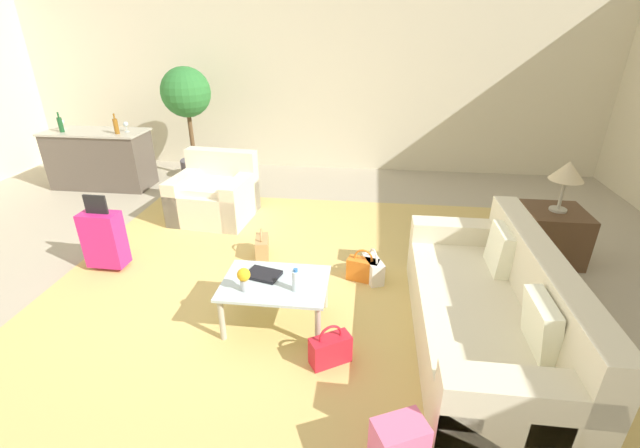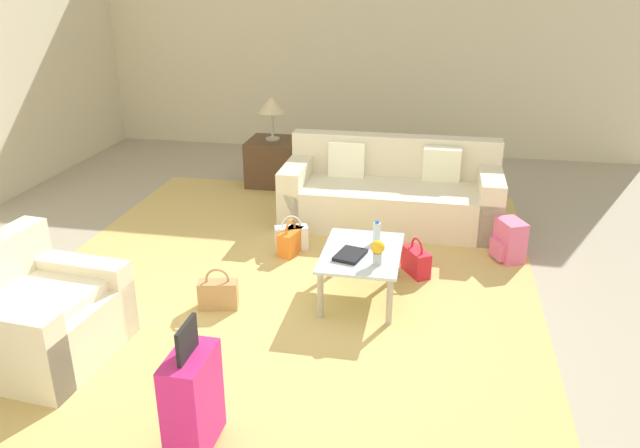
# 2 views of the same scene
# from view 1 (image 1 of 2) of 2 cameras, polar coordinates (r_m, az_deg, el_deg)

# --- Properties ---
(ground_plane) EXTENTS (12.00, 12.00, 0.00)m
(ground_plane) POSITION_cam_1_polar(r_m,az_deg,el_deg) (4.43, -9.50, -8.37)
(ground_plane) COLOR #A89E89
(wall_back) EXTENTS (10.24, 0.12, 3.10)m
(wall_back) POSITION_cam_1_polar(r_m,az_deg,el_deg) (7.71, -1.89, 18.84)
(wall_back) COLOR beige
(wall_back) RESTS_ON ground
(area_rug) EXTENTS (5.20, 4.40, 0.01)m
(area_rug) POSITION_cam_1_polar(r_m,az_deg,el_deg) (4.47, -1.33, -7.53)
(area_rug) COLOR tan
(area_rug) RESTS_ON ground
(couch) EXTENTS (0.98, 2.30, 0.89)m
(couch) POSITION_cam_1_polar(r_m,az_deg,el_deg) (3.76, 22.15, -11.31)
(couch) COLOR beige
(couch) RESTS_ON ground
(armchair) EXTENTS (1.06, 0.98, 0.86)m
(armchair) POSITION_cam_1_polar(r_m,az_deg,el_deg) (5.97, -13.71, 3.68)
(armchair) COLOR beige
(armchair) RESTS_ON ground
(coffee_table) EXTENTS (0.90, 0.65, 0.43)m
(coffee_table) POSITION_cam_1_polar(r_m,az_deg,el_deg) (3.73, -5.98, -8.44)
(coffee_table) COLOR silver
(coffee_table) RESTS_ON ground
(water_bottle) EXTENTS (0.06, 0.06, 0.20)m
(water_bottle) POSITION_cam_1_polar(r_m,az_deg,el_deg) (3.53, -3.25, -7.53)
(water_bottle) COLOR silver
(water_bottle) RESTS_ON coffee_table
(coffee_table_book) EXTENTS (0.33, 0.27, 0.03)m
(coffee_table_book) POSITION_cam_1_polar(r_m,az_deg,el_deg) (3.78, -7.56, -6.69)
(coffee_table_book) COLOR black
(coffee_table_book) RESTS_ON coffee_table
(flower_vase) EXTENTS (0.11, 0.11, 0.21)m
(flower_vase) POSITION_cam_1_polar(r_m,az_deg,el_deg) (3.56, -10.11, -7.03)
(flower_vase) COLOR #B2B7BC
(flower_vase) RESTS_ON coffee_table
(side_table) EXTENTS (0.62, 0.62, 0.58)m
(side_table) POSITION_cam_1_polar(r_m,az_deg,el_deg) (5.40, 28.46, -1.24)
(side_table) COLOR #513823
(side_table) RESTS_ON ground
(table_lamp) EXTENTS (0.35, 0.35, 0.55)m
(table_lamp) POSITION_cam_1_polar(r_m,az_deg,el_deg) (5.16, 30.12, 5.97)
(table_lamp) COLOR #ADA899
(table_lamp) RESTS_ON side_table
(bar_console) EXTENTS (1.56, 0.65, 0.90)m
(bar_console) POSITION_cam_1_polar(r_m,az_deg,el_deg) (7.70, -27.24, 7.80)
(bar_console) COLOR brown
(bar_console) RESTS_ON ground
(wine_glass_leftmost) EXTENTS (0.08, 0.08, 0.15)m
(wine_glass_leftmost) POSITION_cam_1_polar(r_m,az_deg,el_deg) (7.91, -31.19, 11.49)
(wine_glass_leftmost) COLOR silver
(wine_glass_leftmost) RESTS_ON bar_console
(wine_glass_left_of_centre) EXTENTS (0.08, 0.08, 0.15)m
(wine_glass_left_of_centre) POSITION_cam_1_polar(r_m,az_deg,el_deg) (7.31, -24.48, 11.97)
(wine_glass_left_of_centre) COLOR silver
(wine_glass_left_of_centre) RESTS_ON bar_console
(wine_bottle_green) EXTENTS (0.07, 0.07, 0.30)m
(wine_bottle_green) POSITION_cam_1_polar(r_m,az_deg,el_deg) (7.74, -31.31, 11.29)
(wine_bottle_green) COLOR #194C23
(wine_bottle_green) RESTS_ON bar_console
(wine_bottle_amber) EXTENTS (0.07, 0.07, 0.30)m
(wine_bottle_amber) POSITION_cam_1_polar(r_m,az_deg,el_deg) (7.23, -25.56, 11.72)
(wine_bottle_amber) COLOR brown
(wine_bottle_amber) RESTS_ON bar_console
(suitcase_magenta) EXTENTS (0.40, 0.23, 0.85)m
(suitcase_magenta) POSITION_cam_1_polar(r_m,az_deg,el_deg) (5.07, -26.86, -1.74)
(suitcase_magenta) COLOR #D12375
(suitcase_magenta) RESTS_ON ground
(handbag_orange) EXTENTS (0.34, 0.21, 0.36)m
(handbag_orange) POSITION_cam_1_polar(r_m,az_deg,el_deg) (4.44, 5.74, -5.99)
(handbag_orange) COLOR orange
(handbag_orange) RESTS_ON ground
(handbag_red) EXTENTS (0.35, 0.29, 0.36)m
(handbag_red) POSITION_cam_1_polar(r_m,az_deg,el_deg) (3.46, 1.38, -16.36)
(handbag_red) COLOR red
(handbag_red) RESTS_ON ground
(handbag_white) EXTENTS (0.25, 0.35, 0.36)m
(handbag_white) POSITION_cam_1_polar(r_m,az_deg,el_deg) (4.46, 7.06, -5.94)
(handbag_white) COLOR white
(handbag_white) RESTS_ON ground
(handbag_tan) EXTENTS (0.20, 0.34, 0.36)m
(handbag_tan) POSITION_cam_1_polar(r_m,az_deg,el_deg) (4.88, -7.72, -3.05)
(handbag_tan) COLOR tan
(handbag_tan) RESTS_ON ground
(potted_ficus) EXTENTS (0.78, 0.78, 1.81)m
(potted_ficus) POSITION_cam_1_polar(r_m,az_deg,el_deg) (7.43, -17.29, 15.16)
(potted_ficus) COLOR #514C56
(potted_ficus) RESTS_ON ground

